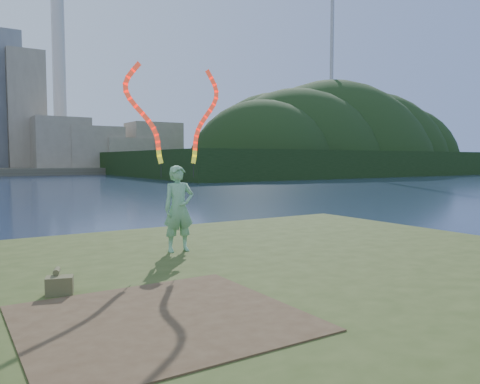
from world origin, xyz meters
TOP-DOWN VIEW (x-y plane):
  - ground at (0.00, 0.00)m, footprint 320.00×320.00m
  - grassy_knoll at (0.00, -2.30)m, footprint 20.00×18.00m
  - dirt_patch at (-2.20, -3.20)m, footprint 3.20×3.00m
  - wooded_hill at (59.57, 59.96)m, footprint 78.00×50.00m
  - woman_with_ribbons at (-0.24, 0.51)m, footprint 2.11×0.48m
  - canvas_bag at (-3.02, -1.48)m, footprint 0.42×0.47m

SIDE VIEW (x-z plane):
  - ground at x=0.00m, z-range 0.00..0.00m
  - wooded_hill at x=59.57m, z-range -31.34..31.66m
  - grassy_knoll at x=0.00m, z-range -0.06..0.74m
  - dirt_patch at x=-2.20m, z-range 0.80..0.82m
  - canvas_bag at x=-3.02m, z-range 0.77..1.12m
  - woman_with_ribbons at x=-0.24m, z-range 0.11..4.27m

